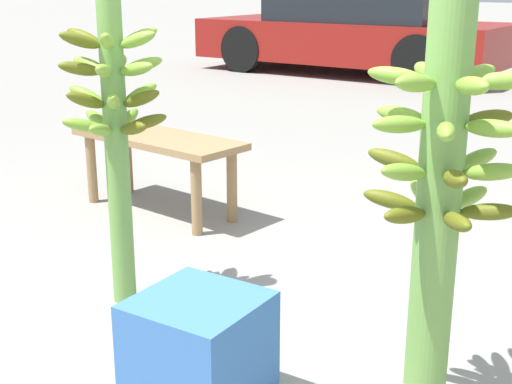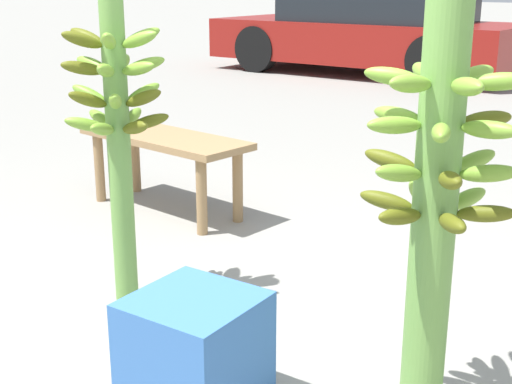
{
  "view_description": "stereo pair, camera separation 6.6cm",
  "coord_description": "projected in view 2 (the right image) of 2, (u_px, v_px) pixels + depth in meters",
  "views": [
    {
      "loc": [
        1.32,
        -1.63,
        1.36
      ],
      "look_at": [
        -0.09,
        0.56,
        0.57
      ],
      "focal_mm": 50.0,
      "sensor_mm": 36.0,
      "label": 1
    },
    {
      "loc": [
        1.38,
        -1.59,
        1.36
      ],
      "look_at": [
        -0.09,
        0.56,
        0.57
      ],
      "focal_mm": 50.0,
      "sensor_mm": 36.0,
      "label": 2
    }
  ],
  "objects": [
    {
      "name": "market_bench",
      "position": [
        164.0,
        148.0,
        4.21
      ],
      "size": [
        1.16,
        0.54,
        0.47
      ],
      "rotation": [
        0.0,
        0.0,
        -0.13
      ],
      "color": "#99754C",
      "rests_on": "ground_plane"
    },
    {
      "name": "banana_stalk_center",
      "position": [
        436.0,
        184.0,
        2.13
      ],
      "size": [
        0.48,
        0.47,
        1.43
      ],
      "color": "#6B9E47",
      "rests_on": "ground_plane"
    },
    {
      "name": "parked_car",
      "position": [
        368.0,
        32.0,
        10.27
      ],
      "size": [
        4.48,
        1.89,
        1.21
      ],
      "rotation": [
        0.0,
        0.0,
        1.54
      ],
      "color": "maroon",
      "rests_on": "ground_plane"
    },
    {
      "name": "produce_crate",
      "position": [
        195.0,
        352.0,
        2.31
      ],
      "size": [
        0.38,
        0.38,
        0.38
      ],
      "color": "#386BB2",
      "rests_on": "ground_plane"
    },
    {
      "name": "banana_stalk_left",
      "position": [
        117.0,
        111.0,
        2.9
      ],
      "size": [
        0.43,
        0.43,
        1.49
      ],
      "color": "#6B9E47",
      "rests_on": "ground_plane"
    }
  ]
}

